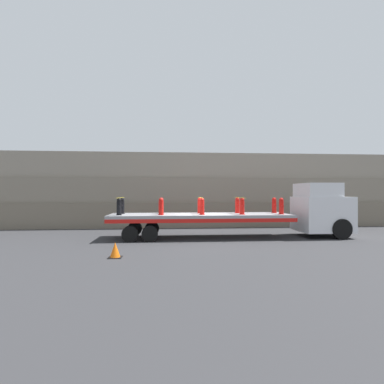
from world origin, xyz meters
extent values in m
plane|color=#2D2D30|center=(0.00, 0.00, 0.00)|extent=(120.00, 120.00, 0.00)
cube|color=#706656|center=(0.00, 6.04, 0.89)|extent=(60.00, 3.00, 1.78)
cube|color=gray|center=(0.00, 6.19, 2.67)|extent=(60.00, 3.00, 1.78)
cube|color=gray|center=(0.00, 6.34, 4.45)|extent=(60.00, 3.00, 1.78)
cube|color=silver|center=(6.91, 0.00, 1.27)|extent=(2.70, 2.44, 1.95)
cube|color=silver|center=(6.64, 0.00, 2.63)|extent=(1.89, 2.24, 0.77)
cube|color=black|center=(7.66, 0.00, 1.66)|extent=(1.08, 2.15, 1.09)
cylinder|color=black|center=(7.39, -1.16, 0.54)|extent=(1.09, 0.28, 1.09)
cylinder|color=black|center=(7.39, 1.16, 0.54)|extent=(1.09, 0.28, 1.09)
cube|color=gray|center=(0.00, 0.00, 1.23)|extent=(9.88, 2.48, 0.16)
cube|color=red|center=(0.00, -1.20, 1.05)|extent=(9.88, 0.08, 0.20)
cube|color=red|center=(0.00, 1.20, 1.05)|extent=(9.88, 0.08, 0.20)
cylinder|color=black|center=(-2.72, -1.14, 0.41)|extent=(0.81, 0.30, 0.81)
cylinder|color=black|center=(-2.72, 1.14, 0.41)|extent=(0.81, 0.30, 0.81)
cylinder|color=black|center=(-3.70, -1.14, 0.41)|extent=(0.81, 0.30, 0.81)
cylinder|color=black|center=(-3.70, 1.14, 0.41)|extent=(0.81, 0.30, 0.81)
cylinder|color=black|center=(-4.34, -0.55, 1.32)|extent=(0.31, 0.31, 0.03)
cylinder|color=black|center=(-4.34, -0.55, 1.67)|extent=(0.25, 0.25, 0.72)
sphere|color=black|center=(-4.34, -0.55, 2.08)|extent=(0.23, 0.23, 0.23)
cylinder|color=black|center=(-4.34, -0.73, 1.76)|extent=(0.11, 0.11, 0.11)
cylinder|color=black|center=(-4.34, -0.37, 1.76)|extent=(0.11, 0.11, 0.11)
cylinder|color=black|center=(-4.34, 0.55, 1.32)|extent=(0.31, 0.31, 0.03)
cylinder|color=black|center=(-4.34, 0.55, 1.67)|extent=(0.25, 0.25, 0.72)
sphere|color=black|center=(-4.34, 0.55, 2.08)|extent=(0.23, 0.23, 0.23)
cylinder|color=black|center=(-4.34, 0.37, 1.76)|extent=(0.11, 0.11, 0.11)
cylinder|color=black|center=(-4.34, 0.73, 1.76)|extent=(0.11, 0.11, 0.11)
cylinder|color=red|center=(-2.17, -0.55, 1.32)|extent=(0.31, 0.31, 0.03)
cylinder|color=red|center=(-2.17, -0.55, 1.67)|extent=(0.25, 0.25, 0.72)
sphere|color=red|center=(-2.17, -0.55, 2.08)|extent=(0.23, 0.23, 0.23)
cylinder|color=red|center=(-2.17, -0.73, 1.76)|extent=(0.11, 0.11, 0.11)
cylinder|color=red|center=(-2.17, -0.37, 1.76)|extent=(0.11, 0.11, 0.11)
cylinder|color=red|center=(-2.17, 0.55, 1.32)|extent=(0.31, 0.31, 0.03)
cylinder|color=red|center=(-2.17, 0.55, 1.67)|extent=(0.25, 0.25, 0.72)
sphere|color=red|center=(-2.17, 0.55, 2.08)|extent=(0.23, 0.23, 0.23)
cylinder|color=red|center=(-2.17, 0.37, 1.76)|extent=(0.11, 0.11, 0.11)
cylinder|color=red|center=(-2.17, 0.73, 1.76)|extent=(0.11, 0.11, 0.11)
cylinder|color=red|center=(0.00, -0.55, 1.32)|extent=(0.31, 0.31, 0.03)
cylinder|color=red|center=(0.00, -0.55, 1.67)|extent=(0.25, 0.25, 0.72)
sphere|color=red|center=(0.00, -0.55, 2.08)|extent=(0.23, 0.23, 0.23)
cylinder|color=red|center=(0.00, -0.73, 1.76)|extent=(0.11, 0.11, 0.11)
cylinder|color=red|center=(0.00, -0.37, 1.76)|extent=(0.11, 0.11, 0.11)
cylinder|color=red|center=(0.00, 0.55, 1.32)|extent=(0.31, 0.31, 0.03)
cylinder|color=red|center=(0.00, 0.55, 1.67)|extent=(0.25, 0.25, 0.72)
sphere|color=red|center=(0.00, 0.55, 2.08)|extent=(0.23, 0.23, 0.23)
cylinder|color=red|center=(0.00, 0.37, 1.76)|extent=(0.11, 0.11, 0.11)
cylinder|color=red|center=(0.00, 0.73, 1.76)|extent=(0.11, 0.11, 0.11)
cylinder|color=red|center=(2.17, -0.55, 1.32)|extent=(0.31, 0.31, 0.03)
cylinder|color=red|center=(2.17, -0.55, 1.67)|extent=(0.25, 0.25, 0.72)
sphere|color=red|center=(2.17, -0.55, 2.08)|extent=(0.23, 0.23, 0.23)
cylinder|color=red|center=(2.17, -0.73, 1.76)|extent=(0.11, 0.11, 0.11)
cylinder|color=red|center=(2.17, -0.37, 1.76)|extent=(0.11, 0.11, 0.11)
cylinder|color=red|center=(2.17, 0.55, 1.32)|extent=(0.31, 0.31, 0.03)
cylinder|color=red|center=(2.17, 0.55, 1.67)|extent=(0.25, 0.25, 0.72)
sphere|color=red|center=(2.17, 0.55, 2.08)|extent=(0.23, 0.23, 0.23)
cylinder|color=red|center=(2.17, 0.37, 1.76)|extent=(0.11, 0.11, 0.11)
cylinder|color=red|center=(2.17, 0.73, 1.76)|extent=(0.11, 0.11, 0.11)
cylinder|color=red|center=(4.34, -0.55, 1.32)|extent=(0.31, 0.31, 0.03)
cylinder|color=red|center=(4.34, -0.55, 1.67)|extent=(0.25, 0.25, 0.72)
sphere|color=red|center=(4.34, -0.55, 2.08)|extent=(0.23, 0.23, 0.23)
cylinder|color=red|center=(4.34, -0.73, 1.76)|extent=(0.11, 0.11, 0.11)
cylinder|color=red|center=(4.34, -0.37, 1.76)|extent=(0.11, 0.11, 0.11)
cylinder|color=red|center=(4.34, 0.55, 1.32)|extent=(0.31, 0.31, 0.03)
cylinder|color=red|center=(4.34, 0.55, 1.67)|extent=(0.25, 0.25, 0.72)
sphere|color=red|center=(4.34, 0.55, 2.08)|extent=(0.23, 0.23, 0.23)
cylinder|color=red|center=(4.34, 0.37, 1.76)|extent=(0.11, 0.11, 0.11)
cylinder|color=red|center=(4.34, 0.73, 1.76)|extent=(0.11, 0.11, 0.11)
cube|color=yellow|center=(-4.34, 0.00, 2.21)|extent=(0.05, 2.68, 0.01)
cube|color=yellow|center=(0.00, 0.00, 2.21)|extent=(0.05, 2.68, 0.01)
cube|color=yellow|center=(2.17, 0.00, 2.21)|extent=(0.05, 2.68, 0.01)
cube|color=black|center=(-3.81, -4.74, 0.01)|extent=(0.50, 0.50, 0.03)
cone|color=orange|center=(-3.81, -4.74, 0.31)|extent=(0.39, 0.39, 0.56)
camera|label=1|loc=(-1.83, -16.33, 2.47)|focal=28.00mm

